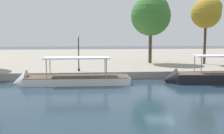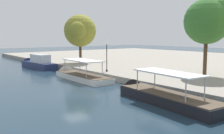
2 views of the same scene
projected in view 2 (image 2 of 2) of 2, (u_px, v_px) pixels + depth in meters
name	position (u px, v px, depth m)	size (l,w,h in m)	color
ground_plane	(76.00, 95.00, 27.38)	(220.00, 220.00, 0.00)	#1E3342
motor_yacht_0	(37.00, 64.00, 50.06)	(11.13, 3.38, 4.34)	navy
tour_boat_1	(79.00, 77.00, 37.42)	(12.21, 3.26, 4.11)	silver
tour_boat_2	(160.00, 98.00, 24.22)	(12.47, 3.78, 3.98)	black
mooring_bollard_0	(50.00, 60.00, 53.32)	(0.29, 0.29, 0.71)	#2D2D33
lamp_post	(107.00, 55.00, 38.60)	(0.35, 0.35, 4.41)	black
tree_0	(80.00, 31.00, 51.10)	(6.50, 6.39, 9.58)	#4C3823
tree_2	(208.00, 20.00, 34.78)	(6.17, 6.14, 10.42)	#4C3823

